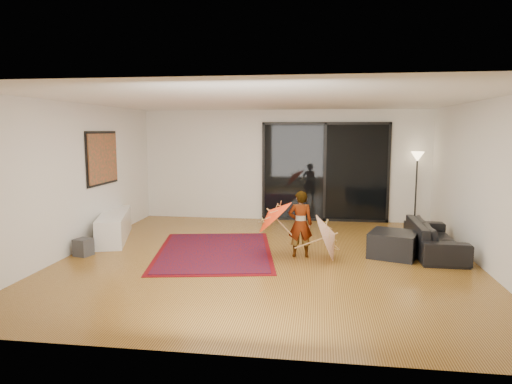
% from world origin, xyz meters
% --- Properties ---
extents(floor, '(7.00, 7.00, 0.00)m').
position_xyz_m(floor, '(0.00, 0.00, 0.00)').
color(floor, '#A6742D').
rests_on(floor, ground).
extents(ceiling, '(7.00, 7.00, 0.00)m').
position_xyz_m(ceiling, '(0.00, 0.00, 2.70)').
color(ceiling, white).
rests_on(ceiling, wall_back).
extents(wall_back, '(7.00, 0.00, 7.00)m').
position_xyz_m(wall_back, '(0.00, 3.50, 1.35)').
color(wall_back, silver).
rests_on(wall_back, floor).
extents(wall_front, '(7.00, 0.00, 7.00)m').
position_xyz_m(wall_front, '(0.00, -3.50, 1.35)').
color(wall_front, silver).
rests_on(wall_front, floor).
extents(wall_left, '(0.00, 7.00, 7.00)m').
position_xyz_m(wall_left, '(-3.50, 0.00, 1.35)').
color(wall_left, silver).
rests_on(wall_left, floor).
extents(wall_right, '(0.00, 7.00, 7.00)m').
position_xyz_m(wall_right, '(3.50, 0.00, 1.35)').
color(wall_right, silver).
rests_on(wall_right, floor).
extents(sliding_door, '(3.06, 0.07, 2.40)m').
position_xyz_m(sliding_door, '(1.00, 3.47, 1.20)').
color(sliding_door, black).
rests_on(sliding_door, wall_back).
extents(painting, '(0.04, 1.28, 1.08)m').
position_xyz_m(painting, '(-3.46, 1.00, 1.65)').
color(painting, black).
rests_on(painting, wall_left).
extents(media_console, '(1.07, 2.01, 0.54)m').
position_xyz_m(media_console, '(-3.25, 0.95, 0.27)').
color(media_console, white).
rests_on(media_console, floor).
extents(speaker, '(0.33, 0.33, 0.30)m').
position_xyz_m(speaker, '(-3.25, -0.30, 0.15)').
color(speaker, '#424244').
rests_on(speaker, floor).
extents(persian_rug, '(2.53, 3.19, 0.02)m').
position_xyz_m(persian_rug, '(-1.01, 0.26, 0.01)').
color(persian_rug, '#5B070D').
rests_on(persian_rug, floor).
extents(sofa, '(0.79, 1.97, 0.57)m').
position_xyz_m(sofa, '(2.95, 0.74, 0.29)').
color(sofa, black).
rests_on(sofa, floor).
extents(ottoman, '(0.98, 0.98, 0.44)m').
position_xyz_m(ottoman, '(2.18, 0.41, 0.22)').
color(ottoman, black).
rests_on(ottoman, floor).
extents(floor_lamp, '(0.30, 0.30, 1.72)m').
position_xyz_m(floor_lamp, '(3.10, 3.25, 1.36)').
color(floor_lamp, black).
rests_on(floor_lamp, floor).
extents(child, '(0.45, 0.32, 1.17)m').
position_xyz_m(child, '(0.56, 0.18, 0.59)').
color(child, '#999999').
rests_on(child, floor).
extents(parasol_orange, '(0.68, 0.78, 0.85)m').
position_xyz_m(parasol_orange, '(0.01, 0.13, 0.73)').
color(parasol_orange, red).
rests_on(parasol_orange, child).
extents(parasol_white, '(0.52, 0.84, 0.91)m').
position_xyz_m(parasol_white, '(1.16, 0.03, 0.50)').
color(parasol_white, silver).
rests_on(parasol_white, floor).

